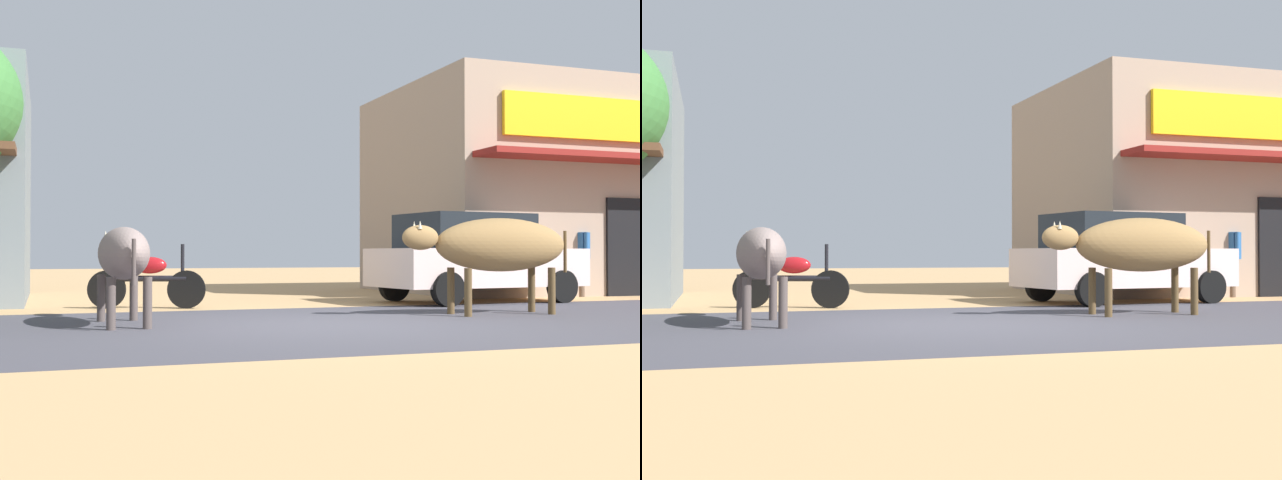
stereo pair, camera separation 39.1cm
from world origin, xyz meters
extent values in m
plane|color=tan|center=(0.00, 0.00, 0.00)|extent=(80.00, 80.00, 0.00)
cube|color=#44424B|center=(0.00, 0.00, 0.00)|extent=(72.00, 6.01, 0.00)
cube|color=tan|center=(8.73, 7.07, 2.41)|extent=(8.53, 5.51, 4.82)
cube|color=black|center=(8.42, 4.29, 1.05)|extent=(1.10, 0.06, 2.10)
cube|color=beige|center=(4.25, 3.51, 0.65)|extent=(4.05, 2.17, 0.70)
cube|color=#1E2328|center=(3.96, 3.48, 1.32)|extent=(2.29, 1.85, 0.64)
cylinder|color=black|center=(5.41, 4.52, 0.30)|extent=(0.62, 0.24, 0.60)
cylinder|color=black|center=(5.60, 2.75, 0.30)|extent=(0.62, 0.24, 0.60)
cylinder|color=black|center=(2.90, 4.26, 0.30)|extent=(0.62, 0.24, 0.60)
cylinder|color=black|center=(3.08, 2.49, 0.30)|extent=(0.62, 0.24, 0.60)
cylinder|color=black|center=(-1.19, 3.55, 0.31)|extent=(0.62, 0.28, 0.63)
cylinder|color=black|center=(-2.44, 3.98, 0.31)|extent=(0.62, 0.28, 0.63)
cylinder|color=black|center=(-1.81, 3.77, 0.49)|extent=(1.28, 0.52, 0.10)
ellipsoid|color=#A51419|center=(-1.77, 3.75, 0.71)|extent=(0.61, 0.41, 0.28)
cylinder|color=black|center=(-1.25, 3.58, 0.76)|extent=(0.06, 0.06, 0.60)
ellipsoid|color=gray|center=(-2.47, 0.79, 0.91)|extent=(0.65, 1.97, 0.67)
ellipsoid|color=gray|center=(-2.49, 2.02, 0.99)|extent=(0.29, 0.57, 0.36)
cone|color=beige|center=(-2.59, 2.07, 1.17)|extent=(0.06, 0.06, 0.12)
cone|color=beige|center=(-2.39, 2.07, 1.17)|extent=(0.06, 0.06, 0.12)
cylinder|color=#4C423F|center=(-2.69, 1.42, 0.31)|extent=(0.11, 0.11, 0.63)
cylinder|color=#4C423F|center=(-2.27, 1.43, 0.31)|extent=(0.11, 0.11, 0.63)
cylinder|color=#4C423F|center=(-2.66, 0.15, 0.31)|extent=(0.11, 0.11, 0.63)
cylinder|color=#4C423F|center=(-2.24, 0.16, 0.31)|extent=(0.11, 0.11, 0.63)
cylinder|color=#4C423F|center=(-2.44, -0.24, 0.81)|extent=(0.05, 0.05, 0.53)
ellipsoid|color=olive|center=(3.03, 0.76, 1.04)|extent=(2.16, 0.81, 0.80)
ellipsoid|color=olive|center=(1.71, 0.79, 1.14)|extent=(0.57, 0.29, 0.36)
cone|color=beige|center=(1.66, 0.69, 1.32)|extent=(0.06, 0.06, 0.12)
cone|color=beige|center=(1.66, 0.89, 1.32)|extent=(0.06, 0.06, 0.12)
cylinder|color=brown|center=(2.33, 0.51, 0.35)|extent=(0.11, 0.11, 0.70)
cylinder|color=brown|center=(2.34, 1.04, 0.35)|extent=(0.11, 0.11, 0.70)
cylinder|color=brown|center=(3.72, 0.48, 0.35)|extent=(0.11, 0.11, 0.70)
cylinder|color=brown|center=(3.74, 1.01, 0.35)|extent=(0.11, 0.11, 0.70)
cylinder|color=brown|center=(4.15, 0.73, 0.94)|extent=(0.05, 0.05, 0.64)
cylinder|color=brown|center=(7.25, 4.52, 0.40)|extent=(0.14, 0.14, 0.79)
cylinder|color=brown|center=(7.25, 4.34, 0.40)|extent=(0.14, 0.14, 0.79)
cube|color=#265999|center=(7.25, 4.43, 1.07)|extent=(0.37, 0.46, 0.56)
sphere|color=tan|center=(7.25, 4.43, 1.46)|extent=(0.21, 0.21, 0.21)
cylinder|color=#265999|center=(7.25, 4.69, 1.10)|extent=(0.09, 0.09, 0.51)
cylinder|color=#265999|center=(7.25, 4.17, 1.10)|extent=(0.09, 0.09, 0.51)
camera|label=1|loc=(-3.41, -9.40, 0.90)|focal=44.08mm
camera|label=2|loc=(-3.04, -9.53, 0.90)|focal=44.08mm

